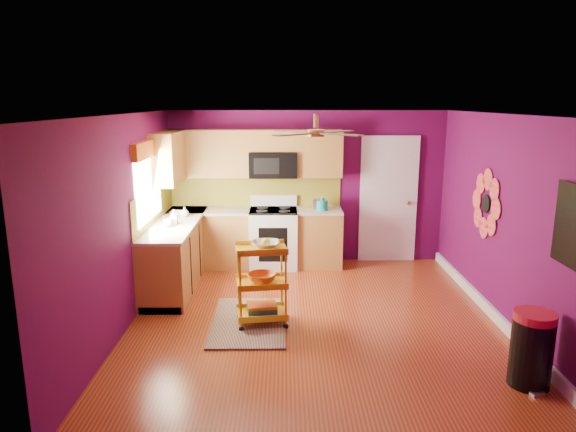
{
  "coord_description": "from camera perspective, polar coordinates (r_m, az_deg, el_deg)",
  "views": [
    {
      "loc": [
        -0.37,
        -5.87,
        2.65
      ],
      "look_at": [
        -0.33,
        0.4,
        1.24
      ],
      "focal_mm": 32.0,
      "sensor_mm": 36.0,
      "label": 1
    }
  ],
  "objects": [
    {
      "name": "ground",
      "position": [
        6.45,
        2.98,
        -11.58
      ],
      "size": [
        5.0,
        5.0,
        0.0
      ],
      "primitive_type": "plane",
      "color": "maroon",
      "rests_on": "ground"
    },
    {
      "name": "room_envelope",
      "position": [
        5.97,
        3.42,
        2.86
      ],
      "size": [
        4.54,
        5.04,
        2.52
      ],
      "color": "#540943",
      "rests_on": "ground"
    },
    {
      "name": "lower_cabinets",
      "position": [
        8.06,
        -7.35,
        -3.36
      ],
      "size": [
        2.81,
        2.31,
        0.94
      ],
      "color": "#936028",
      "rests_on": "ground"
    },
    {
      "name": "electric_range",
      "position": [
        8.33,
        -1.62,
        -2.38
      ],
      "size": [
        0.76,
        0.66,
        1.13
      ],
      "color": "white",
      "rests_on": "ground"
    },
    {
      "name": "upper_cabinetry",
      "position": [
        8.13,
        -6.59,
        6.62
      ],
      "size": [
        2.8,
        2.3,
        1.26
      ],
      "color": "#936028",
      "rests_on": "ground"
    },
    {
      "name": "left_window",
      "position": [
        7.22,
        -15.29,
        4.99
      ],
      "size": [
        0.08,
        1.35,
        1.08
      ],
      "color": "white",
      "rests_on": "ground"
    },
    {
      "name": "panel_door",
      "position": [
        8.66,
        11.08,
        1.66
      ],
      "size": [
        0.95,
        0.11,
        2.15
      ],
      "color": "white",
      "rests_on": "ground"
    },
    {
      "name": "right_wall_art",
      "position": [
        6.23,
        24.27,
        0.38
      ],
      "size": [
        0.04,
        2.74,
        1.04
      ],
      "color": "black",
      "rests_on": "ground"
    },
    {
      "name": "ceiling_fan",
      "position": [
        6.09,
        3.12,
        9.29
      ],
      "size": [
        1.01,
        1.01,
        0.26
      ],
      "color": "#BF8C3F",
      "rests_on": "ground"
    },
    {
      "name": "shag_rug",
      "position": [
        6.42,
        -4.35,
        -11.59
      ],
      "size": [
        0.9,
        1.46,
        0.02
      ],
      "primitive_type": "cube",
      "rotation": [
        0.0,
        0.0,
        0.01
      ],
      "color": "#311A10",
      "rests_on": "ground"
    },
    {
      "name": "rolling_cart",
      "position": [
        6.18,
        -2.86,
        -7.18
      ],
      "size": [
        0.65,
        0.51,
        1.07
      ],
      "color": "gold",
      "rests_on": "ground"
    },
    {
      "name": "trash_can",
      "position": [
        5.49,
        25.44,
        -13.21
      ],
      "size": [
        0.48,
        0.48,
        0.73
      ],
      "color": "black",
      "rests_on": "ground"
    },
    {
      "name": "teal_kettle",
      "position": [
        8.18,
        3.81,
        1.21
      ],
      "size": [
        0.18,
        0.18,
        0.21
      ],
      "color": "teal",
      "rests_on": "lower_cabinets"
    },
    {
      "name": "toaster",
      "position": [
        8.23,
        3.52,
        1.34
      ],
      "size": [
        0.22,
        0.15,
        0.18
      ],
      "primitive_type": "cube",
      "color": "beige",
      "rests_on": "lower_cabinets"
    },
    {
      "name": "soap_bottle_a",
      "position": [
        7.43,
        -12.56,
        -0.09
      ],
      "size": [
        0.09,
        0.1,
        0.21
      ],
      "primitive_type": "imported",
      "color": "#EA3F72",
      "rests_on": "lower_cabinets"
    },
    {
      "name": "soap_bottle_b",
      "position": [
        7.88,
        -11.43,
        0.48
      ],
      "size": [
        0.12,
        0.12,
        0.15
      ],
      "primitive_type": "imported",
      "color": "white",
      "rests_on": "lower_cabinets"
    },
    {
      "name": "counter_dish",
      "position": [
        8.0,
        -12.15,
        0.29
      ],
      "size": [
        0.24,
        0.24,
        0.06
      ],
      "primitive_type": "imported",
      "color": "white",
      "rests_on": "lower_cabinets"
    },
    {
      "name": "counter_cup",
      "position": [
        7.31,
        -13.15,
        -0.74
      ],
      "size": [
        0.14,
        0.14,
        0.11
      ],
      "primitive_type": "imported",
      "color": "white",
      "rests_on": "lower_cabinets"
    }
  ]
}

